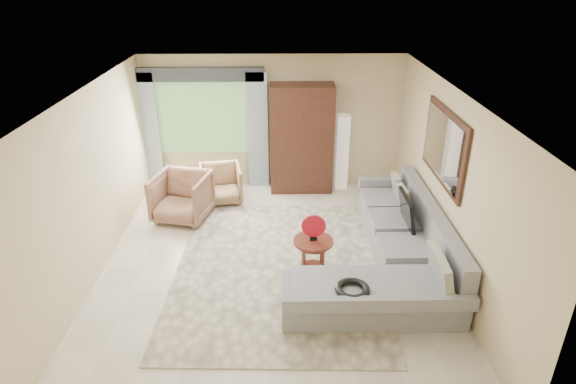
{
  "coord_description": "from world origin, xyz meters",
  "views": [
    {
      "loc": [
        0.15,
        -6.05,
        4.1
      ],
      "look_at": [
        0.25,
        0.35,
        1.05
      ],
      "focal_mm": 30.0,
      "sensor_mm": 36.0,
      "label": 1
    }
  ],
  "objects_px": {
    "floor_lamp": "(342,152)",
    "tv_screen": "(407,210)",
    "coffee_table": "(313,256)",
    "sectional_sofa": "(394,255)",
    "armoire": "(302,139)",
    "armchair_left": "(182,197)",
    "armchair_right": "(221,184)",
    "potted_plant": "(172,186)"
  },
  "relations": [
    {
      "from": "potted_plant",
      "to": "floor_lamp",
      "type": "distance_m",
      "value": 3.35
    },
    {
      "from": "sectional_sofa",
      "to": "tv_screen",
      "type": "height_order",
      "value": "tv_screen"
    },
    {
      "from": "sectional_sofa",
      "to": "floor_lamp",
      "type": "distance_m",
      "value": 3.03
    },
    {
      "from": "potted_plant",
      "to": "sectional_sofa",
      "type": "bearing_deg",
      "value": -33.36
    },
    {
      "from": "floor_lamp",
      "to": "tv_screen",
      "type": "bearing_deg",
      "value": -73.82
    },
    {
      "from": "tv_screen",
      "to": "potted_plant",
      "type": "bearing_deg",
      "value": 154.5
    },
    {
      "from": "coffee_table",
      "to": "sectional_sofa",
      "type": "bearing_deg",
      "value": 2.4
    },
    {
      "from": "sectional_sofa",
      "to": "armoire",
      "type": "distance_m",
      "value": 3.24
    },
    {
      "from": "armchair_left",
      "to": "tv_screen",
      "type": "bearing_deg",
      "value": -4.02
    },
    {
      "from": "tv_screen",
      "to": "armoire",
      "type": "distance_m",
      "value": 2.81
    },
    {
      "from": "armchair_left",
      "to": "armchair_right",
      "type": "xyz_separation_m",
      "value": [
        0.6,
        0.68,
        -0.07
      ]
    },
    {
      "from": "armchair_right",
      "to": "armoire",
      "type": "xyz_separation_m",
      "value": [
        1.54,
        0.53,
        0.7
      ]
    },
    {
      "from": "coffee_table",
      "to": "potted_plant",
      "type": "relative_size",
      "value": 0.99
    },
    {
      "from": "sectional_sofa",
      "to": "armoire",
      "type": "relative_size",
      "value": 1.65
    },
    {
      "from": "sectional_sofa",
      "to": "armchair_right",
      "type": "distance_m",
      "value": 3.64
    },
    {
      "from": "armchair_right",
      "to": "potted_plant",
      "type": "height_order",
      "value": "armchair_right"
    },
    {
      "from": "armchair_left",
      "to": "sectional_sofa",
      "type": "bearing_deg",
      "value": -13.19
    },
    {
      "from": "floor_lamp",
      "to": "sectional_sofa",
      "type": "bearing_deg",
      "value": -81.67
    },
    {
      "from": "armchair_right",
      "to": "armchair_left",
      "type": "bearing_deg",
      "value": -141.84
    },
    {
      "from": "coffee_table",
      "to": "floor_lamp",
      "type": "height_order",
      "value": "floor_lamp"
    },
    {
      "from": "sectional_sofa",
      "to": "armchair_left",
      "type": "bearing_deg",
      "value": 153.47
    },
    {
      "from": "armchair_left",
      "to": "armoire",
      "type": "relative_size",
      "value": 0.44
    },
    {
      "from": "tv_screen",
      "to": "armoire",
      "type": "bearing_deg",
      "value": 122.53
    },
    {
      "from": "armchair_right",
      "to": "potted_plant",
      "type": "xyz_separation_m",
      "value": [
        -0.94,
        0.08,
        -0.06
      ]
    },
    {
      "from": "tv_screen",
      "to": "potted_plant",
      "type": "height_order",
      "value": "tv_screen"
    },
    {
      "from": "armchair_left",
      "to": "coffee_table",
      "type": "bearing_deg",
      "value": -25.07
    },
    {
      "from": "potted_plant",
      "to": "armchair_right",
      "type": "bearing_deg",
      "value": -4.76
    },
    {
      "from": "armchair_left",
      "to": "floor_lamp",
      "type": "relative_size",
      "value": 0.61
    },
    {
      "from": "sectional_sofa",
      "to": "armoire",
      "type": "bearing_deg",
      "value": 113.06
    },
    {
      "from": "coffee_table",
      "to": "armoire",
      "type": "xyz_separation_m",
      "value": [
        -0.05,
        2.95,
        0.75
      ]
    },
    {
      "from": "sectional_sofa",
      "to": "floor_lamp",
      "type": "height_order",
      "value": "floor_lamp"
    },
    {
      "from": "armchair_left",
      "to": "armchair_right",
      "type": "distance_m",
      "value": 0.91
    },
    {
      "from": "armchair_right",
      "to": "armoire",
      "type": "bearing_deg",
      "value": 8.57
    },
    {
      "from": "tv_screen",
      "to": "coffee_table",
      "type": "height_order",
      "value": "tv_screen"
    },
    {
      "from": "tv_screen",
      "to": "floor_lamp",
      "type": "distance_m",
      "value": 2.51
    },
    {
      "from": "tv_screen",
      "to": "armchair_left",
      "type": "height_order",
      "value": "tv_screen"
    },
    {
      "from": "floor_lamp",
      "to": "coffee_table",
      "type": "bearing_deg",
      "value": -104.03
    },
    {
      "from": "armoire",
      "to": "coffee_table",
      "type": "bearing_deg",
      "value": -89.06
    },
    {
      "from": "coffee_table",
      "to": "potted_plant",
      "type": "bearing_deg",
      "value": 135.37
    },
    {
      "from": "sectional_sofa",
      "to": "potted_plant",
      "type": "relative_size",
      "value": 6.0
    },
    {
      "from": "armchair_left",
      "to": "floor_lamp",
      "type": "height_order",
      "value": "floor_lamp"
    },
    {
      "from": "tv_screen",
      "to": "coffee_table",
      "type": "xyz_separation_m",
      "value": [
        -1.45,
        -0.59,
        -0.42
      ]
    }
  ]
}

